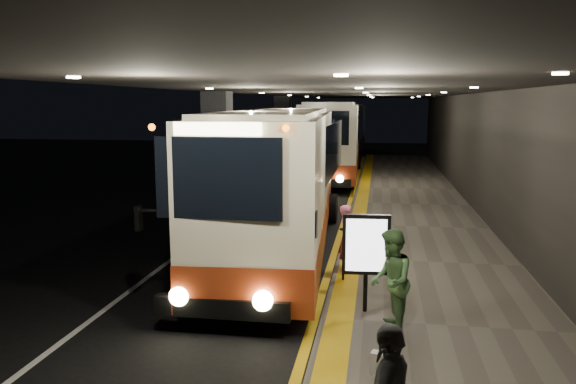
% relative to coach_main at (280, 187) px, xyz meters
% --- Properties ---
extents(ground, '(90.00, 90.00, 0.00)m').
position_rel_coach_main_xyz_m(ground, '(-0.86, -1.88, -1.80)').
color(ground, black).
extents(lane_line_white, '(0.12, 50.00, 0.01)m').
position_rel_coach_main_xyz_m(lane_line_white, '(-2.66, 3.12, -1.79)').
color(lane_line_white, silver).
rests_on(lane_line_white, ground).
extents(kerb_stripe_yellow, '(0.18, 50.00, 0.01)m').
position_rel_coach_main_xyz_m(kerb_stripe_yellow, '(1.49, 3.12, -1.79)').
color(kerb_stripe_yellow, gold).
rests_on(kerb_stripe_yellow, ground).
extents(sidewalk, '(4.50, 50.00, 0.15)m').
position_rel_coach_main_xyz_m(sidewalk, '(3.89, 3.12, -1.72)').
color(sidewalk, '#514C44').
rests_on(sidewalk, ground).
extents(tactile_strip, '(0.50, 50.00, 0.01)m').
position_rel_coach_main_xyz_m(tactile_strip, '(1.99, 3.12, -1.64)').
color(tactile_strip, gold).
rests_on(tactile_strip, sidewalk).
extents(terminal_wall, '(0.10, 50.00, 6.00)m').
position_rel_coach_main_xyz_m(terminal_wall, '(6.14, 3.12, 1.20)').
color(terminal_wall, black).
rests_on(terminal_wall, ground).
extents(support_columns, '(0.80, 24.80, 4.40)m').
position_rel_coach_main_xyz_m(support_columns, '(-2.36, 2.12, 0.40)').
color(support_columns, black).
rests_on(support_columns, ground).
extents(canopy, '(9.00, 50.00, 0.40)m').
position_rel_coach_main_xyz_m(canopy, '(1.64, 3.12, 2.80)').
color(canopy, black).
rests_on(canopy, support_columns).
extents(coach_main, '(3.21, 12.12, 3.75)m').
position_rel_coach_main_xyz_m(coach_main, '(0.00, 0.00, 0.00)').
color(coach_main, beige).
rests_on(coach_main, ground).
extents(coach_second, '(2.96, 12.67, 3.97)m').
position_rel_coach_main_xyz_m(coach_second, '(0.19, 15.66, 0.11)').
color(coach_second, beige).
rests_on(coach_second, ground).
extents(coach_third, '(2.92, 12.28, 3.84)m').
position_rel_coach_main_xyz_m(coach_third, '(-0.05, 27.18, 0.05)').
color(coach_third, beige).
rests_on(coach_third, ground).
extents(passenger_boarding, '(0.51, 0.64, 1.54)m').
position_rel_coach_main_xyz_m(passenger_boarding, '(1.94, -1.94, -0.88)').
color(passenger_boarding, '#C05980').
rests_on(passenger_boarding, sidewalk).
extents(passenger_waiting_green, '(0.56, 0.89, 1.80)m').
position_rel_coach_main_xyz_m(passenger_waiting_green, '(2.87, -5.48, -0.75)').
color(passenger_waiting_green, '#477340').
rests_on(passenger_waiting_green, sidewalk).
extents(bag_plain, '(0.29, 0.21, 0.33)m').
position_rel_coach_main_xyz_m(bag_plain, '(2.71, -7.07, -1.48)').
color(bag_plain, beige).
rests_on(bag_plain, sidewalk).
extents(info_sign, '(0.89, 0.18, 1.87)m').
position_rel_coach_main_xyz_m(info_sign, '(2.43, -4.59, -0.39)').
color(info_sign, black).
rests_on(info_sign, sidewalk).
extents(stanchion_post, '(0.05, 0.05, 1.16)m').
position_rel_coach_main_xyz_m(stanchion_post, '(1.90, -2.78, -1.07)').
color(stanchion_post, black).
rests_on(stanchion_post, sidewalk).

